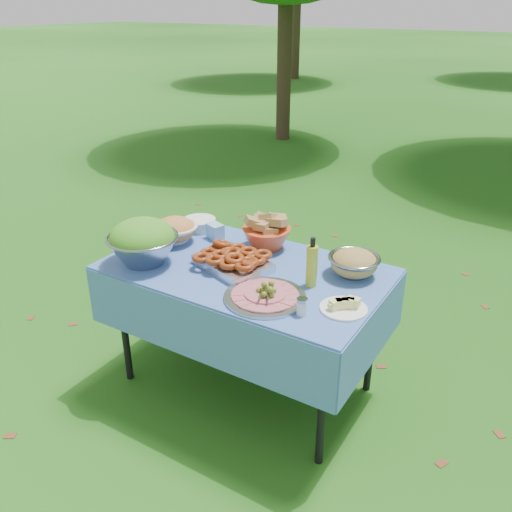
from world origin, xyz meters
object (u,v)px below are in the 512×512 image
at_px(pasta_bowl_steel, 354,262).
at_px(charcuterie_platter, 265,290).
at_px(plate_stack, 200,224).
at_px(bread_bowl, 267,232).
at_px(salad_bowl, 143,242).
at_px(oil_bottle, 312,262).
at_px(picnic_table, 246,328).

relative_size(pasta_bowl_steel, charcuterie_platter, 0.66).
bearing_deg(plate_stack, bread_bowl, -2.75).
distance_m(salad_bowl, pasta_bowl_steel, 1.11).
bearing_deg(bread_bowl, oil_bottle, -33.51).
distance_m(charcuterie_platter, oil_bottle, 0.28).
bearing_deg(charcuterie_platter, salad_bowl, -179.36).
height_order(picnic_table, oil_bottle, oil_bottle).
height_order(picnic_table, charcuterie_platter, charcuterie_platter).
xyz_separation_m(plate_stack, bread_bowl, (0.49, -0.02, 0.06)).
xyz_separation_m(picnic_table, salad_bowl, (-0.50, -0.23, 0.50)).
height_order(picnic_table, plate_stack, plate_stack).
bearing_deg(pasta_bowl_steel, charcuterie_platter, -120.50).
distance_m(picnic_table, salad_bowl, 0.75).
distance_m(picnic_table, pasta_bowl_steel, 0.72).
xyz_separation_m(salad_bowl, pasta_bowl_steel, (1.01, 0.45, -0.05)).
bearing_deg(picnic_table, oil_bottle, 0.87).
relative_size(bread_bowl, oil_bottle, 1.08).
distance_m(bread_bowl, charcuterie_platter, 0.58).
height_order(charcuterie_platter, oil_bottle, oil_bottle).
xyz_separation_m(plate_stack, oil_bottle, (0.91, -0.30, 0.10)).
bearing_deg(bread_bowl, charcuterie_platter, -60.27).
distance_m(salad_bowl, bread_bowl, 0.69).
distance_m(picnic_table, plate_stack, 0.74).
relative_size(plate_stack, bread_bowl, 0.72).
xyz_separation_m(salad_bowl, bread_bowl, (0.46, 0.51, -0.03)).
bearing_deg(plate_stack, pasta_bowl_steel, -4.51).
height_order(bread_bowl, charcuterie_platter, bread_bowl).
height_order(picnic_table, salad_bowl, salad_bowl).
distance_m(pasta_bowl_steel, oil_bottle, 0.26).
relative_size(charcuterie_platter, oil_bottle, 1.53).
distance_m(plate_stack, oil_bottle, 0.96).
bearing_deg(charcuterie_platter, plate_stack, 145.92).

